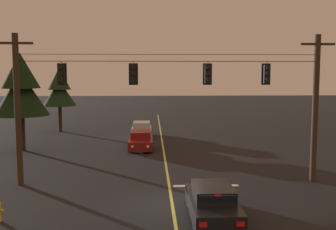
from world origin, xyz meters
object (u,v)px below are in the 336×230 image
(car_oncoming_trailing, at_px, (142,130))
(tree_verge_far, at_px, (59,89))
(traffic_light_leftmost, at_px, (61,74))
(traffic_light_centre, at_px, (208,74))
(car_oncoming_lead, at_px, (141,140))
(car_waiting_near_lane, at_px, (212,203))
(traffic_light_right_inner, at_px, (267,74))
(tree_verge_near, at_px, (21,87))
(traffic_light_left_inner, at_px, (133,74))

(car_oncoming_trailing, xyz_separation_m, tree_verge_far, (-8.29, 3.79, 3.64))
(traffic_light_leftmost, bearing_deg, traffic_light_centre, 0.00)
(car_oncoming_lead, bearing_deg, car_waiting_near_lane, -77.79)
(car_oncoming_lead, distance_m, tree_verge_far, 13.26)
(traffic_light_right_inner, height_order, car_oncoming_trailing, traffic_light_right_inner)
(traffic_light_leftmost, bearing_deg, car_oncoming_trailing, 76.76)
(traffic_light_leftmost, relative_size, tree_verge_near, 0.17)
(traffic_light_right_inner, relative_size, car_oncoming_trailing, 0.28)
(traffic_light_centre, xyz_separation_m, traffic_light_right_inner, (3.10, 0.00, 0.00))
(traffic_light_leftmost, bearing_deg, car_oncoming_lead, 68.92)
(traffic_light_centre, relative_size, car_waiting_near_lane, 0.28)
(traffic_light_left_inner, relative_size, traffic_light_right_inner, 1.00)
(traffic_light_right_inner, relative_size, car_waiting_near_lane, 0.28)
(car_oncoming_trailing, bearing_deg, tree_verge_far, 155.42)
(traffic_light_right_inner, height_order, tree_verge_near, tree_verge_near)
(traffic_light_left_inner, bearing_deg, tree_verge_near, 133.19)
(traffic_light_right_inner, height_order, car_waiting_near_lane, traffic_light_right_inner)
(traffic_light_left_inner, height_order, car_oncoming_lead, traffic_light_left_inner)
(car_oncoming_trailing, bearing_deg, traffic_light_centre, -76.05)
(traffic_light_right_inner, distance_m, car_oncoming_lead, 12.98)
(car_waiting_near_lane, height_order, car_oncoming_trailing, same)
(traffic_light_left_inner, height_order, tree_verge_near, tree_verge_near)
(traffic_light_centre, height_order, tree_verge_far, traffic_light_centre)
(traffic_light_leftmost, distance_m, car_waiting_near_lane, 10.14)
(traffic_light_right_inner, xyz_separation_m, car_oncoming_trailing, (-6.96, 15.56, -5.12))
(traffic_light_right_inner, height_order, tree_verge_far, traffic_light_right_inner)
(car_oncoming_lead, bearing_deg, car_oncoming_trailing, 90.95)
(car_waiting_near_lane, distance_m, car_oncoming_lead, 15.35)
(traffic_light_left_inner, distance_m, car_waiting_near_lane, 8.06)
(traffic_light_centre, distance_m, tree_verge_near, 15.78)
(car_oncoming_lead, distance_m, car_oncoming_trailing, 5.81)
(car_waiting_near_lane, bearing_deg, traffic_light_left_inner, 122.44)
(car_oncoming_trailing, bearing_deg, tree_verge_near, -144.88)
(tree_verge_near, distance_m, tree_verge_far, 10.00)
(traffic_light_centre, height_order, traffic_light_right_inner, same)
(car_oncoming_lead, bearing_deg, tree_verge_near, -177.58)
(traffic_light_leftmost, distance_m, traffic_light_left_inner, 3.66)
(tree_verge_far, bearing_deg, car_oncoming_trailing, -24.58)
(car_waiting_near_lane, distance_m, tree_verge_near, 19.46)
(traffic_light_centre, distance_m, car_waiting_near_lane, 7.36)
(traffic_light_left_inner, bearing_deg, traffic_light_leftmost, 180.00)
(car_waiting_near_lane, xyz_separation_m, tree_verge_far, (-11.63, 24.61, 3.64))
(traffic_light_leftmost, xyz_separation_m, car_oncoming_trailing, (3.66, 15.56, -5.12))
(car_oncoming_lead, height_order, car_oncoming_trailing, same)
(traffic_light_centre, bearing_deg, traffic_light_right_inner, 0.00)
(traffic_light_right_inner, xyz_separation_m, car_oncoming_lead, (-6.87, 9.75, -5.12))
(car_waiting_near_lane, height_order, tree_verge_near, tree_verge_near)
(traffic_light_leftmost, xyz_separation_m, car_oncoming_lead, (3.76, 9.75, -5.12))
(car_oncoming_trailing, relative_size, tree_verge_far, 0.69)
(traffic_light_right_inner, distance_m, tree_verge_far, 24.68)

